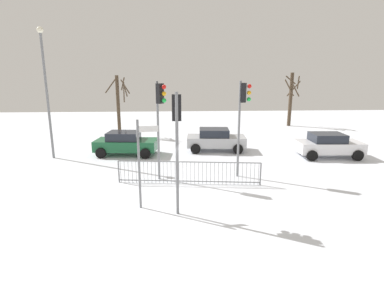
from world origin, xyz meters
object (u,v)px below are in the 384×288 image
object	(u,v)px
bare_tree_left	(119,103)
traffic_light_foreground_left	(177,126)
street_lamp	(46,82)
traffic_light_rear_left	(160,109)
car_green_near	(126,143)
direction_sign_post	(140,160)
traffic_light_rear_right	(243,108)
bare_tree_centre	(291,97)
car_white_mid	(328,145)
car_silver_trailing	(216,139)

from	to	relation	value
bare_tree_left	traffic_light_foreground_left	bearing A→B (deg)	-72.31
street_lamp	traffic_light_rear_left	bearing A→B (deg)	-32.15
traffic_light_foreground_left	bare_tree_left	size ratio (longest dim) A/B	0.90
traffic_light_rear_left	bare_tree_left	bearing A→B (deg)	-121.94
traffic_light_foreground_left	car_green_near	world-z (taller)	traffic_light_foreground_left
traffic_light_rear_left	street_lamp	bearing A→B (deg)	-83.56
direction_sign_post	bare_tree_left	world-z (taller)	bare_tree_left
traffic_light_rear_right	bare_tree_left	size ratio (longest dim) A/B	0.96
traffic_light_rear_left	car_green_near	xyz separation A→B (m)	(-2.43, 4.73, -2.64)
traffic_light_rear_right	street_lamp	distance (m)	11.39
street_lamp	bare_tree_centre	bearing A→B (deg)	29.85
street_lamp	car_white_mid	bearing A→B (deg)	-2.41
traffic_light_foreground_left	direction_sign_post	world-z (taller)	traffic_light_foreground_left
traffic_light_rear_left	car_white_mid	bearing A→B (deg)	147.99
traffic_light_rear_left	car_silver_trailing	distance (m)	6.94
traffic_light_foreground_left	direction_sign_post	size ratio (longest dim) A/B	1.30
car_silver_trailing	traffic_light_rear_left	bearing A→B (deg)	-116.82
street_lamp	bare_tree_centre	world-z (taller)	street_lamp
traffic_light_rear_left	bare_tree_left	distance (m)	11.67
car_green_near	bare_tree_left	bearing A→B (deg)	108.81
traffic_light_foreground_left	car_white_mid	bearing A→B (deg)	37.96
car_green_near	street_lamp	distance (m)	5.74
direction_sign_post	car_silver_trailing	xyz separation A→B (m)	(3.93, 8.59, -1.12)
car_silver_trailing	bare_tree_left	distance (m)	9.28
bare_tree_left	direction_sign_post	bearing A→B (deg)	-76.87
traffic_light_foreground_left	car_silver_trailing	world-z (taller)	traffic_light_foreground_left
street_lamp	car_green_near	bearing A→B (deg)	6.62
traffic_light_rear_right	bare_tree_centre	size ratio (longest dim) A/B	0.91
direction_sign_post	car_white_mid	xyz separation A→B (m)	(10.60, 6.62, -1.12)
traffic_light_rear_left	direction_sign_post	bearing A→B (deg)	27.69
traffic_light_foreground_left	direction_sign_post	bearing A→B (deg)	161.92
traffic_light_rear_left	street_lamp	xyz separation A→B (m)	(-6.73, 4.23, 1.14)
car_white_mid	car_silver_trailing	world-z (taller)	same
traffic_light_rear_right	direction_sign_post	distance (m)	5.80
traffic_light_rear_right	car_white_mid	distance (m)	7.43
traffic_light_rear_left	bare_tree_centre	bearing A→B (deg)	-179.96
direction_sign_post	car_white_mid	distance (m)	12.55
traffic_light_foreground_left	car_green_near	size ratio (longest dim) A/B	1.11
car_green_near	car_silver_trailing	xyz separation A→B (m)	(5.77, 0.76, 0.00)
direction_sign_post	bare_tree_centre	distance (m)	21.92
bare_tree_centre	street_lamp	bearing A→B (deg)	-150.15
traffic_light_foreground_left	direction_sign_post	xyz separation A→B (m)	(-1.35, 0.45, -1.34)
car_silver_trailing	bare_tree_centre	size ratio (longest dim) A/B	0.77
car_white_mid	car_silver_trailing	xyz separation A→B (m)	(-6.67, 1.96, 0.00)
bare_tree_left	bare_tree_centre	distance (m)	16.24
car_silver_trailing	street_lamp	world-z (taller)	street_lamp
car_green_near	bare_tree_left	xyz separation A→B (m)	(-1.45, 6.26, 1.93)
traffic_light_rear_right	bare_tree_centre	world-z (taller)	bare_tree_centre
bare_tree_centre	traffic_light_foreground_left	bearing A→B (deg)	-121.07
traffic_light_rear_left	bare_tree_centre	distance (m)	19.06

